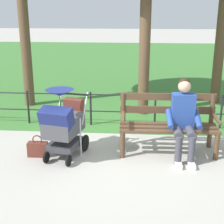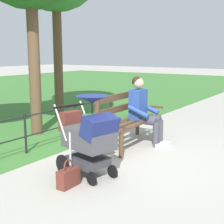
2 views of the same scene
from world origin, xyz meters
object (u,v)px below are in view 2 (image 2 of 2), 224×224
Objects in this scene: handbag at (68,177)px; park_bench at (127,117)px; person_on_bench at (143,108)px; stroller at (89,135)px.

park_bench is at bearing -169.30° from handbag.
handbag is at bearing 10.70° from park_bench.
park_bench is 2.20m from handbag.
person_on_bench is at bearing 134.42° from park_bench.
person_on_bench reaches higher than handbag.
park_bench is 1.41× the size of stroller.
stroller is at bearing 13.40° from park_bench.
person_on_bench is 2.41m from handbag.
park_bench is 1.27× the size of person_on_bench.
handbag is at bearing 0.23° from stroller.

